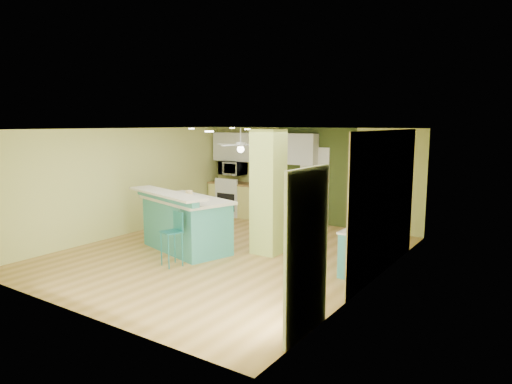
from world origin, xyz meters
TOP-DOWN VIEW (x-y plane):
  - floor at (0.00, 0.00)m, footprint 6.00×7.00m
  - ceiling at (0.00, 0.00)m, footprint 6.00×7.00m
  - wall_back at (0.00, 3.50)m, footprint 6.00×0.01m
  - wall_front at (0.00, -3.50)m, footprint 6.00×0.01m
  - wall_left at (-3.00, 0.00)m, footprint 0.01×7.00m
  - wall_right at (3.00, 0.00)m, footprint 0.01×7.00m
  - wood_panel at (2.99, 0.60)m, footprint 0.02×3.40m
  - olive_accent at (0.20, 3.49)m, footprint 2.20×0.02m
  - interior_door at (0.20, 3.46)m, footprint 0.82×0.05m
  - french_door at (2.97, -2.30)m, footprint 0.04×1.08m
  - column at (0.65, 0.50)m, footprint 0.55×0.55m
  - kitchen_run at (-1.30, 3.20)m, footprint 3.25×0.63m
  - stove at (-2.25, 3.19)m, footprint 0.76×0.66m
  - upper_cabinets at (-1.30, 3.32)m, footprint 3.20×0.34m
  - microwave at (-2.25, 3.20)m, footprint 0.70×0.48m
  - ceiling_fan at (-1.10, 2.00)m, footprint 1.41×1.41m
  - pendant_lamp at (2.65, 0.75)m, footprint 0.14×0.14m
  - wall_decor at (2.96, 0.80)m, footprint 0.03×0.90m
  - peninsula at (-0.88, -0.27)m, footprint 2.47×1.82m
  - bar_stool at (-0.35, -1.16)m, footprint 0.42×0.42m
  - side_counter at (2.70, 0.43)m, footprint 0.53×1.25m
  - fruit_bowl at (-1.13, 3.15)m, footprint 0.34×0.34m
  - canister at (-0.84, -0.19)m, footprint 0.15×0.15m

SIDE VIEW (x-z plane):
  - floor at x=0.00m, z-range -0.01..0.00m
  - side_counter at x=2.70m, z-range 0.00..0.81m
  - stove at x=-2.25m, z-range -0.08..1.00m
  - kitchen_run at x=-1.30m, z-range 0.00..0.94m
  - peninsula at x=-0.88m, z-range -0.05..1.21m
  - bar_stool at x=-0.35m, z-range 0.17..1.18m
  - fruit_bowl at x=-1.13m, z-range 0.94..1.01m
  - interior_door at x=0.20m, z-range 0.00..2.00m
  - french_door at x=2.97m, z-range 0.00..2.10m
  - canister at x=-0.84m, z-range 1.09..1.24m
  - wall_back at x=0.00m, z-range 0.00..2.50m
  - wall_front at x=0.00m, z-range 0.00..2.50m
  - wall_left at x=-3.00m, z-range 0.00..2.50m
  - wall_right at x=3.00m, z-range 0.00..2.50m
  - wood_panel at x=2.99m, z-range 0.00..2.50m
  - olive_accent at x=0.20m, z-range 0.00..2.50m
  - column at x=0.65m, z-range 0.00..2.50m
  - microwave at x=-2.25m, z-range 1.16..1.55m
  - wall_decor at x=2.96m, z-range 1.20..1.90m
  - pendant_lamp at x=2.65m, z-range 1.54..2.23m
  - upper_cabinets at x=-1.30m, z-range 1.55..2.35m
  - ceiling_fan at x=-1.10m, z-range 1.77..2.38m
  - ceiling at x=0.00m, z-range 2.50..2.51m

